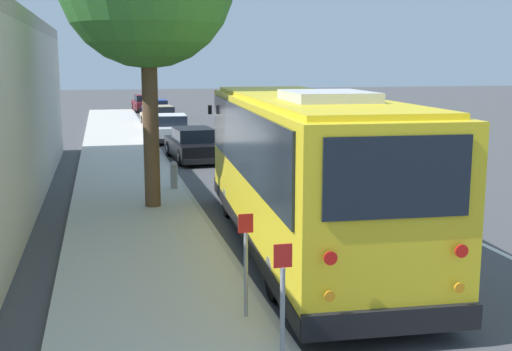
{
  "coord_description": "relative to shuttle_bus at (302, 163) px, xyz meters",
  "views": [
    {
      "loc": [
        -11.46,
        4.41,
        3.87
      ],
      "look_at": [
        2.53,
        1.04,
        1.3
      ],
      "focal_mm": 45.0,
      "sensor_mm": 36.0,
      "label": 1
    }
  ],
  "objects": [
    {
      "name": "fire_hydrant",
      "position": [
        6.3,
        1.96,
        -1.24
      ],
      "size": [
        0.22,
        0.22,
        0.81
      ],
      "color": "#99999E",
      "rests_on": "sidewalk_slab"
    },
    {
      "name": "parked_sedan_tan",
      "position": [
        25.84,
        0.66,
        -1.21
      ],
      "size": [
        4.38,
        2.01,
        1.28
      ],
      "rotation": [
        0.0,
        0.0,
        0.06
      ],
      "color": "tan",
      "rests_on": "ground"
    },
    {
      "name": "parked_sedan_blue",
      "position": [
        31.53,
        0.39,
        -1.19
      ],
      "size": [
        4.58,
        1.9,
        1.31
      ],
      "rotation": [
        0.0,
        0.0,
        -0.03
      ],
      "color": "navy",
      "rests_on": "ground"
    },
    {
      "name": "lane_stripe_ahead",
      "position": [
        4.88,
        -3.87,
        -1.79
      ],
      "size": [
        2.4,
        0.14,
        0.01
      ],
      "primitive_type": "cube",
      "color": "silver",
      "rests_on": "ground"
    },
    {
      "name": "parked_sedan_maroon",
      "position": [
        38.53,
        0.62,
        -1.2
      ],
      "size": [
        4.52,
        1.94,
        1.29
      ],
      "rotation": [
        0.0,
        0.0,
        0.04
      ],
      "color": "maroon",
      "rests_on": "ground"
    },
    {
      "name": "shuttle_bus",
      "position": [
        0.0,
        0.0,
        0.0
      ],
      "size": [
        10.39,
        3.16,
        3.36
      ],
      "rotation": [
        0.0,
        0.0,
        -0.06
      ],
      "color": "yellow",
      "rests_on": "ground"
    },
    {
      "name": "parked_sedan_white",
      "position": [
        18.89,
        0.7,
        -1.18
      ],
      "size": [
        4.29,
        1.93,
        1.32
      ],
      "rotation": [
        0.0,
        0.0,
        -0.06
      ],
      "color": "silver",
      "rests_on": "ground"
    },
    {
      "name": "curb_strip",
      "position": [
        -0.98,
        1.63,
        -1.72
      ],
      "size": [
        80.0,
        0.14,
        0.15
      ],
      "primitive_type": "cube",
      "color": "#AAA69D",
      "rests_on": "ground"
    },
    {
      "name": "parked_sedan_black",
      "position": [
        12.61,
        0.49,
        -1.2
      ],
      "size": [
        4.44,
        1.87,
        1.29
      ],
      "rotation": [
        0.0,
        0.0,
        0.05
      ],
      "color": "black",
      "rests_on": "ground"
    },
    {
      "name": "sign_post_near",
      "position": [
        -5.64,
        2.01,
        -0.79
      ],
      "size": [
        0.06,
        0.22,
        1.66
      ],
      "color": "gray",
      "rests_on": "sidewalk_slab"
    },
    {
      "name": "sign_post_far",
      "position": [
        -3.69,
        2.01,
        -0.84
      ],
      "size": [
        0.06,
        0.22,
        1.56
      ],
      "color": "gray",
      "rests_on": "sidewalk_slab"
    },
    {
      "name": "lane_stripe_mid",
      "position": [
        -1.12,
        -3.87,
        -1.79
      ],
      "size": [
        2.4,
        0.14,
        0.01
      ],
      "primitive_type": "cube",
      "color": "silver",
      "rests_on": "ground"
    },
    {
      "name": "sidewalk_slab",
      "position": [
        -0.98,
        3.28,
        -1.72
      ],
      "size": [
        80.0,
        3.17,
        0.15
      ],
      "primitive_type": "cube",
      "color": "beige",
      "rests_on": "ground"
    },
    {
      "name": "ground_plane",
      "position": [
        -0.98,
        -0.44,
        -1.8
      ],
      "size": [
        160.0,
        160.0,
        0.0
      ],
      "primitive_type": "plane",
      "color": "#474749"
    }
  ]
}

